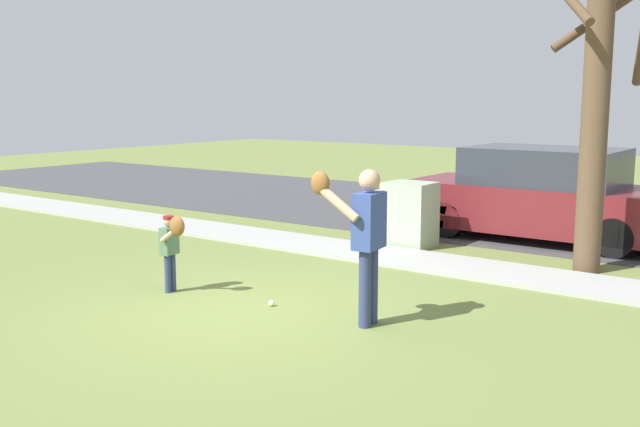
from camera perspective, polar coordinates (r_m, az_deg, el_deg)
ground_plane at (r=11.64m, az=5.61°, el=-3.59°), size 48.00×48.00×0.00m
sidewalk_strip at (r=11.71m, az=5.86°, el=-3.36°), size 36.00×1.20×0.06m
road_surface at (r=16.16m, az=14.88°, el=-0.26°), size 36.00×6.80×0.02m
person_adult at (r=8.13m, az=3.49°, el=-1.33°), size 0.69×0.71×1.75m
person_child at (r=9.70m, az=-11.39°, el=-2.12°), size 0.48×0.38×1.05m
baseball at (r=9.09m, az=-3.78°, el=-6.93°), size 0.07×0.07×0.07m
utility_cabinet at (r=12.65m, az=6.93°, el=-0.06°), size 0.80×0.68×1.10m
street_tree_near at (r=11.21m, az=20.55°, el=8.92°), size 1.84×1.88×4.92m
parked_suv_maroon at (r=13.63m, az=16.87°, el=1.30°), size 4.70×1.90×1.63m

